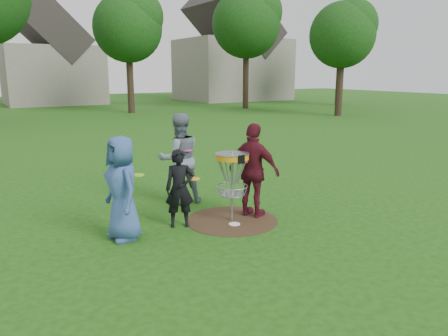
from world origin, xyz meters
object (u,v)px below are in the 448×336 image
player_blue (122,188)px  player_grey (179,159)px  player_maroon (254,171)px  disc_golf_basket (232,170)px  player_black (180,189)px

player_blue → player_grey: bearing=124.6°
player_maroon → disc_golf_basket: player_maroon is taller
player_black → player_maroon: player_maroon is taller
player_black → player_grey: bearing=87.3°
player_grey → disc_golf_basket: bearing=110.2°
player_maroon → disc_golf_basket: bearing=64.9°
player_grey → player_maroon: 1.83m
player_grey → player_maroon: player_grey is taller
player_grey → disc_golf_basket: 1.66m
player_black → player_grey: (0.65, 1.39, 0.26)m
player_black → disc_golf_basket: 1.07m
player_grey → player_maroon: bearing=126.3°
player_blue → disc_golf_basket: 2.12m
player_blue → player_grey: 2.28m
player_black → player_grey: 1.55m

